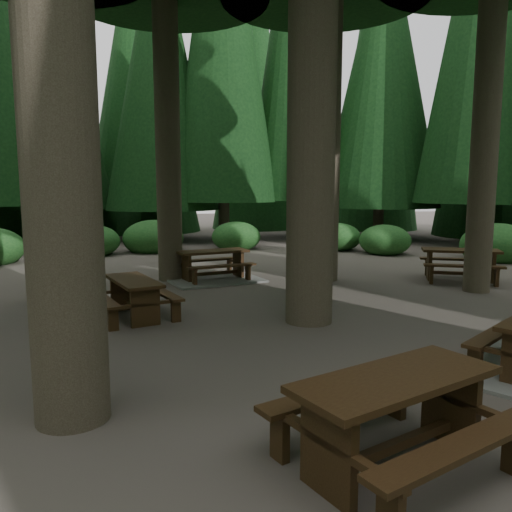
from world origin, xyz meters
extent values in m
plane|color=#554C45|center=(0.00, 0.00, 0.00)|extent=(80.00, 80.00, 0.00)
cube|color=#321E0F|center=(2.62, -2.45, 0.44)|extent=(1.58, 1.18, 0.05)
cube|color=#321E0F|center=(-2.32, 1.12, 0.70)|extent=(1.16, 1.81, 0.06)
cube|color=#321E0F|center=(-2.85, 0.94, 0.42)|extent=(0.76, 1.68, 0.05)
cube|color=#321E0F|center=(-1.78, 1.30, 0.42)|extent=(0.76, 1.68, 0.05)
cube|color=#321E0F|center=(-2.10, 0.48, 0.34)|extent=(0.51, 0.24, 0.68)
cube|color=#321E0F|center=(-2.10, 0.48, 0.39)|extent=(1.32, 0.50, 0.06)
cube|color=#321E0F|center=(-2.53, 1.76, 0.34)|extent=(0.51, 0.24, 0.68)
cube|color=#321E0F|center=(-2.53, 1.76, 0.39)|extent=(1.32, 0.50, 0.06)
cube|color=#321E0F|center=(-2.32, 1.12, 0.17)|extent=(0.52, 1.36, 0.08)
cube|color=gray|center=(-0.41, 4.69, 0.03)|extent=(2.75, 2.46, 0.05)
cube|color=#321E0F|center=(-0.41, 4.69, 0.76)|extent=(1.95, 1.15, 0.06)
cube|color=#321E0F|center=(-0.56, 5.28, 0.46)|extent=(1.83, 0.71, 0.05)
cube|color=#321E0F|center=(-0.25, 4.10, 0.46)|extent=(1.83, 0.71, 0.05)
cube|color=#321E0F|center=(-1.11, 4.51, 0.37)|extent=(0.22, 0.56, 0.73)
cube|color=#321E0F|center=(-1.11, 4.51, 0.43)|extent=(0.45, 1.44, 0.06)
cube|color=#321E0F|center=(0.30, 4.88, 0.37)|extent=(0.22, 0.56, 0.73)
cube|color=#321E0F|center=(0.30, 4.88, 0.43)|extent=(0.45, 1.44, 0.06)
cube|color=#321E0F|center=(-0.41, 4.69, 0.18)|extent=(1.49, 0.46, 0.08)
cube|color=#321E0F|center=(5.93, 3.30, 0.80)|extent=(2.05, 1.50, 0.06)
cube|color=#321E0F|center=(6.20, 3.88, 0.48)|extent=(1.84, 1.06, 0.05)
cube|color=#321E0F|center=(5.65, 2.73, 0.48)|extent=(1.84, 1.06, 0.05)
cube|color=#321E0F|center=(5.24, 3.63, 0.38)|extent=(0.33, 0.56, 0.76)
cube|color=#321E0F|center=(5.24, 3.63, 0.45)|extent=(0.74, 1.43, 0.06)
cube|color=#321E0F|center=(6.62, 2.97, 0.38)|extent=(0.33, 0.56, 0.76)
cube|color=#321E0F|center=(6.62, 2.97, 0.45)|extent=(0.74, 1.43, 0.06)
cube|color=#321E0F|center=(5.93, 3.30, 0.19)|extent=(1.47, 0.76, 0.08)
cube|color=#321E0F|center=(0.07, -4.53, 0.80)|extent=(2.05, 1.39, 0.06)
cube|color=#321E0F|center=(-0.17, -3.94, 0.48)|extent=(1.87, 0.95, 0.05)
cube|color=#321E0F|center=(0.30, -5.12, 0.48)|extent=(1.87, 0.95, 0.05)
cube|color=#321E0F|center=(-0.64, -4.81, 0.38)|extent=(0.29, 0.57, 0.76)
cube|color=#321E0F|center=(-0.64, -4.81, 0.45)|extent=(0.65, 1.46, 0.06)
cube|color=#321E0F|center=(0.78, -4.25, 0.38)|extent=(0.29, 0.57, 0.76)
cube|color=#321E0F|center=(0.78, -4.25, 0.45)|extent=(0.65, 1.46, 0.06)
cube|color=#321E0F|center=(0.07, -4.53, 0.19)|extent=(1.51, 0.66, 0.08)
ellipsoid|color=#1C5320|center=(9.44, 6.45, 0.40)|extent=(2.42, 2.42, 1.49)
ellipsoid|color=#1C5320|center=(6.43, 8.69, 0.40)|extent=(1.90, 1.90, 1.17)
ellipsoid|color=#1C5320|center=(5.14, 10.17, 0.40)|extent=(1.84, 1.84, 1.13)
ellipsoid|color=#1C5320|center=(1.30, 11.25, 0.40)|extent=(1.95, 1.95, 1.20)
ellipsoid|color=#1C5320|center=(-1.94, 11.21, 0.40)|extent=(2.31, 2.31, 1.42)
ellipsoid|color=#1C5320|center=(-4.09, 10.56, 0.40)|extent=(1.93, 1.93, 1.19)
cone|color=black|center=(8.89, 14.45, 8.24)|extent=(5.73, 5.73, 13.48)
cone|color=black|center=(4.92, 15.39, 10.17)|extent=(4.80, 4.80, 16.65)
cone|color=black|center=(1.31, 14.75, 9.92)|extent=(4.97, 4.97, 16.24)
cone|color=black|center=(-1.44, 15.36, 7.89)|extent=(5.17, 5.17, 12.91)
cone|color=black|center=(-6.57, 16.72, 8.10)|extent=(5.82, 5.82, 13.26)
cone|color=black|center=(11.00, 19.74, 9.51)|extent=(5.26, 5.26, 19.02)
cone|color=black|center=(4.25, 21.60, 8.07)|extent=(5.34, 5.34, 16.14)
cone|color=black|center=(-2.52, 20.86, 8.43)|extent=(6.57, 6.57, 16.86)
cone|color=black|center=(-9.02, 19.44, 10.12)|extent=(6.13, 6.13, 20.24)
camera|label=1|loc=(-1.93, -8.26, 2.40)|focal=35.00mm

